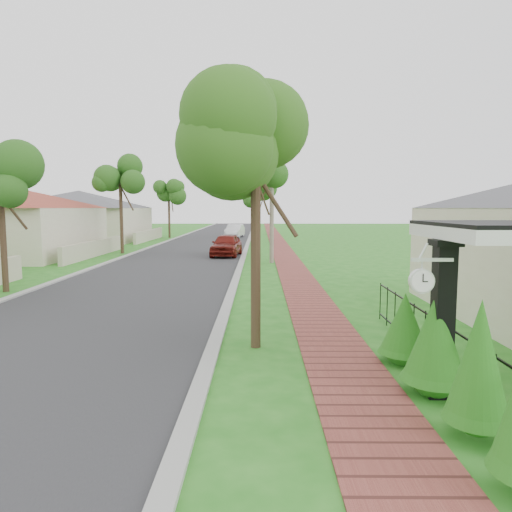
% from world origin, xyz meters
% --- Properties ---
extents(ground, '(160.00, 160.00, 0.00)m').
position_xyz_m(ground, '(0.00, 0.00, 0.00)').
color(ground, '#23711B').
rests_on(ground, ground).
extents(road, '(7.00, 120.00, 0.02)m').
position_xyz_m(road, '(-3.00, 20.00, 0.00)').
color(road, '#28282B').
rests_on(road, ground).
extents(kerb_right, '(0.30, 120.00, 0.10)m').
position_xyz_m(kerb_right, '(0.65, 20.00, 0.00)').
color(kerb_right, '#9E9E99').
rests_on(kerb_right, ground).
extents(kerb_left, '(0.30, 120.00, 0.10)m').
position_xyz_m(kerb_left, '(-6.65, 20.00, 0.00)').
color(kerb_left, '#9E9E99').
rests_on(kerb_left, ground).
extents(sidewalk, '(1.50, 120.00, 0.03)m').
position_xyz_m(sidewalk, '(3.25, 20.00, 0.00)').
color(sidewalk, brown).
rests_on(sidewalk, ground).
extents(porch_post, '(0.48, 0.48, 2.52)m').
position_xyz_m(porch_post, '(4.55, -1.00, 1.12)').
color(porch_post, black).
rests_on(porch_post, ground).
extents(picket_fence, '(0.03, 8.02, 1.00)m').
position_xyz_m(picket_fence, '(4.90, -0.00, 0.53)').
color(picket_fence, black).
rests_on(picket_fence, ground).
extents(street_trees, '(10.70, 37.65, 5.89)m').
position_xyz_m(street_trees, '(-2.87, 26.84, 4.54)').
color(street_trees, '#382619').
rests_on(street_trees, ground).
extents(hedge_row, '(0.93, 5.03, 2.17)m').
position_xyz_m(hedge_row, '(4.45, -1.60, 0.86)').
color(hedge_row, '#136116').
rests_on(hedge_row, ground).
extents(far_house_grey, '(15.56, 15.56, 4.60)m').
position_xyz_m(far_house_grey, '(-14.97, 34.00, 2.34)').
color(far_house_grey, beige).
rests_on(far_house_grey, ground).
extents(parked_car_red, '(1.99, 4.20, 1.39)m').
position_xyz_m(parked_car_red, '(-0.43, 20.30, 0.69)').
color(parked_car_red, maroon).
rests_on(parked_car_red, ground).
extents(parked_car_white, '(1.94, 4.24, 1.35)m').
position_xyz_m(parked_car_white, '(-0.89, 38.44, 0.67)').
color(parked_car_white, white).
rests_on(parked_car_white, ground).
extents(near_tree, '(2.07, 2.07, 5.32)m').
position_xyz_m(near_tree, '(1.56, 1.50, 4.23)').
color(near_tree, '#382619').
rests_on(near_tree, ground).
extents(utility_pole, '(1.20, 0.24, 7.99)m').
position_xyz_m(utility_pole, '(2.30, 16.71, 4.05)').
color(utility_pole, gray).
rests_on(utility_pole, ground).
extents(station_clock, '(0.64, 0.13, 0.53)m').
position_xyz_m(station_clock, '(4.06, -1.40, 1.95)').
color(station_clock, white).
rests_on(station_clock, ground).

